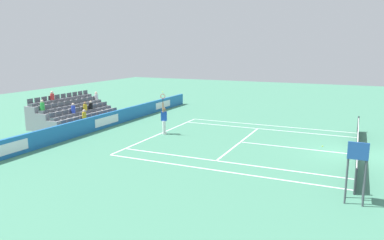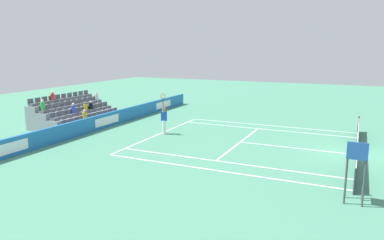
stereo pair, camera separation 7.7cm
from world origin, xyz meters
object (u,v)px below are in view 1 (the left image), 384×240
at_px(tennis_net, 357,146).
at_px(umpire_chair, 357,163).
at_px(loose_tennis_ball, 322,146).
at_px(tennis_player, 164,119).

height_order(tennis_net, umpire_chair, umpire_chair).
bearing_deg(umpire_chair, loose_tennis_ball, -166.95).
height_order(tennis_player, umpire_chair, tennis_player).
relative_size(tennis_net, umpire_chair, 5.12).
distance_m(umpire_chair, loose_tennis_ball, 8.00).
height_order(tennis_net, loose_tennis_ball, tennis_net).
relative_size(tennis_player, loose_tennis_ball, 41.97).
relative_size(tennis_net, loose_tennis_ball, 176.03).
bearing_deg(tennis_net, umpire_chair, -0.16).
bearing_deg(loose_tennis_ball, umpire_chair, 13.05).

